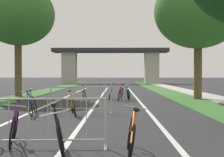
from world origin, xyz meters
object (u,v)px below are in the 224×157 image
Objects in this scene: crowd_barrier_third at (104,92)px; bicycle_green_0 at (84,94)px; crowd_barrier_second at (81,100)px; bicycle_purple_8 at (14,127)px; crowd_barrier_nearest at (48,124)px; bicycle_orange_1 at (131,135)px; bicycle_blue_4 at (32,105)px; tree_left_oak_mid at (18,15)px; bicycle_silver_7 at (110,93)px; bicycle_yellow_6 at (72,105)px; bicycle_teal_3 at (128,94)px; bicycle_red_2 at (121,94)px; tree_right_pine_near at (198,12)px; bicycle_black_9 at (60,137)px.

bicycle_green_0 is (-1.25, 0.54, -0.16)m from crowd_barrier_third.
crowd_barrier_second is 5.42m from bicycle_purple_8.
crowd_barrier_nearest is 1.52× the size of bicycle_purple_8.
bicycle_orange_1 is (1.00, -11.99, -0.14)m from crowd_barrier_third.
crowd_barrier_third is at bearing -118.47° from bicycle_blue_4.
tree_left_oak_mid is at bearing -75.98° from bicycle_blue_4.
bicycle_silver_7 is at bearing 85.10° from crowd_barrier_nearest.
tree_left_oak_mid reaches higher than crowd_barrier_third.
bicycle_orange_1 is 1.01× the size of bicycle_yellow_6.
bicycle_teal_3 is at bearing -179.49° from bicycle_silver_7.
bicycle_red_2 is at bearing 74.92° from crowd_barrier_second.
bicycle_purple_8 is (-0.83, 0.40, -0.14)m from crowd_barrier_nearest.
tree_right_pine_near is 4.59× the size of bicycle_teal_3.
tree_left_oak_mid is 16.10m from crowd_barrier_nearest.
tree_right_pine_near is 8.51m from bicycle_green_0.
bicycle_orange_1 is 1.01× the size of bicycle_teal_3.
bicycle_teal_3 is at bearing 80.08° from crowd_barrier_nearest.
tree_right_pine_near is 14.35m from bicycle_orange_1.
crowd_barrier_nearest is at bearing 79.36° from bicycle_yellow_6.
tree_right_pine_near is at bearing 6.59° from crowd_barrier_third.
tree_left_oak_mid is at bearing 169.65° from bicycle_teal_3.
crowd_barrier_third reaches higher than bicycle_blue_4.
tree_left_oak_mid is at bearing 169.56° from tree_right_pine_near.
bicycle_red_2 is at bearing -116.24° from bicycle_purple_8.
bicycle_orange_1 is 12.56m from bicycle_teal_3.
bicycle_orange_1 is (1.69, -0.47, -0.14)m from crowd_barrier_nearest.
bicycle_blue_4 is (-3.91, -6.90, 0.03)m from bicycle_teal_3.
bicycle_purple_8 is at bearing -51.59° from bicycle_black_9.
tree_right_pine_near reaches higher than bicycle_blue_4.
crowd_barrier_second is 0.67m from bicycle_yellow_6.
bicycle_orange_1 is 0.96× the size of bicycle_red_2.
crowd_barrier_third is 11.22m from bicycle_purple_8.
bicycle_teal_3 is at bearing -1.05° from bicycle_green_0.
bicycle_silver_7 reaches higher than bicycle_yellow_6.
bicycle_purple_8 is (-1.87, -11.69, 0.00)m from bicycle_silver_7.
bicycle_purple_8 is at bearing -72.11° from tree_left_oak_mid.
tree_left_oak_mid is 8.36m from crowd_barrier_third.
crowd_barrier_second is (-0.01, 5.76, 0.00)m from crowd_barrier_nearest.
crowd_barrier_second is at bearing -134.70° from tree_right_pine_near.
bicycle_blue_4 reaches higher than bicycle_black_9.
bicycle_silver_7 is (-0.62, 0.14, 0.01)m from bicycle_red_2.
bicycle_purple_8 is at bearing 154.14° from crowd_barrier_nearest.
bicycle_red_2 is (1.66, 11.95, -0.15)m from crowd_barrier_nearest.
bicycle_silver_7 is at bearing 94.36° from bicycle_orange_1.
bicycle_green_0 reaches higher than bicycle_orange_1.
tree_right_pine_near is at bearing -126.55° from bicycle_black_9.
tree_right_pine_near is 4.60× the size of bicycle_black_9.
bicycle_green_0 is at bearing -100.93° from bicycle_yellow_6.
tree_left_oak_mid is 4.61× the size of bicycle_orange_1.
bicycle_yellow_6 is at bearing -112.47° from crowd_barrier_second.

